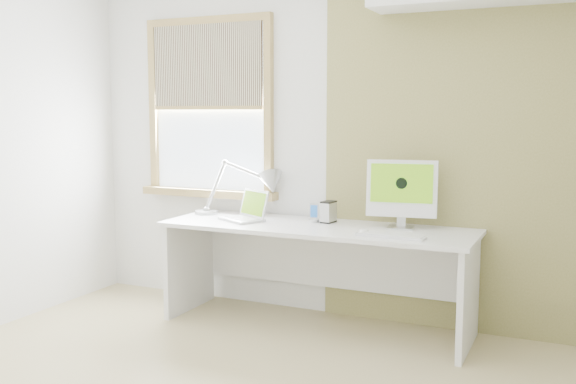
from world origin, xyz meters
The scene contains 11 objects.
room centered at (0.00, 0.00, 1.30)m, with size 4.04×3.54×2.64m.
accent_wall centered at (1.00, 1.74, 1.30)m, with size 2.00×0.02×2.60m, color olive.
window centered at (-1.00, 1.71, 1.54)m, with size 1.20×0.14×1.42m.
desk centered at (0.07, 1.44, 0.53)m, with size 2.20×0.70×0.73m.
desk_lamp centered at (-0.51, 1.62, 0.95)m, with size 0.77×0.39×0.43m.
laptop centered at (-0.49, 1.40, 0.78)m, with size 0.40×0.37×0.22m.
phone_dock centered at (0.00, 1.50, 0.77)m, with size 0.09×0.09×0.14m.
external_drive centered at (0.10, 1.54, 0.81)m, with size 0.09×0.13×0.16m.
imac centered at (0.63, 1.54, 0.99)m, with size 0.48×0.19×0.47m.
keyboard centered at (0.65, 1.18, 0.74)m, with size 0.45×0.15×0.02m.
mouse centered at (0.46, 1.23, 0.75)m, with size 0.06×0.11×0.03m, color white.
Camera 1 is at (1.75, -2.76, 1.51)m, focal length 40.57 mm.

